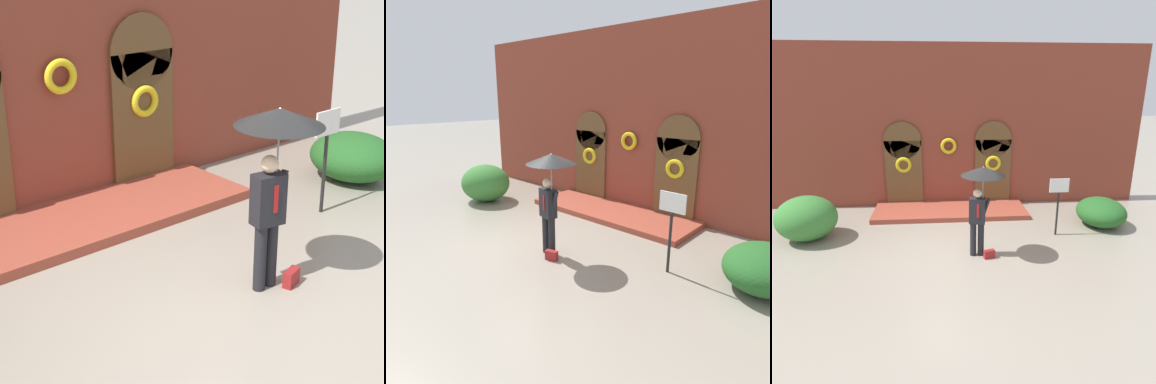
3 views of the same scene
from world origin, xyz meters
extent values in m
plane|color=gray|center=(0.00, 0.00, 0.00)|extent=(80.00, 80.00, 0.00)
cube|color=brown|center=(0.00, 4.20, 2.80)|extent=(14.00, 0.50, 5.60)
cube|color=brown|center=(1.60, 3.91, 1.20)|extent=(1.30, 0.08, 2.40)
cylinder|color=brown|center=(1.60, 3.91, 2.40)|extent=(1.30, 0.08, 1.30)
torus|color=yellow|center=(1.60, 3.84, 1.55)|extent=(0.56, 0.12, 0.56)
torus|color=yellow|center=(0.00, 3.84, 2.20)|extent=(0.56, 0.12, 0.56)
cube|color=#98402E|center=(0.00, 3.05, 0.08)|extent=(5.20, 1.80, 0.16)
cylinder|color=black|center=(0.47, -0.09, 0.45)|extent=(0.16, 0.16, 0.90)
cylinder|color=black|center=(0.67, -0.09, 0.45)|extent=(0.16, 0.16, 0.90)
cube|color=black|center=(0.57, -0.09, 1.23)|extent=(0.44, 0.32, 0.66)
cube|color=#A51919|center=(0.57, -0.22, 1.27)|extent=(0.06, 0.02, 0.36)
sphere|color=beige|center=(0.57, -0.09, 1.69)|extent=(0.22, 0.22, 0.22)
cylinder|color=black|center=(0.79, -0.09, 1.33)|extent=(0.22, 0.09, 0.46)
cylinder|color=gray|center=(0.70, -0.09, 1.65)|extent=(0.02, 0.02, 0.98)
cone|color=black|center=(0.70, -0.09, 2.25)|extent=(1.10, 1.10, 0.22)
cone|color=white|center=(0.70, -0.09, 2.27)|extent=(0.61, 0.61, 0.20)
cube|color=maroon|center=(0.86, -0.29, 0.11)|extent=(0.30, 0.19, 0.22)
cylinder|color=black|center=(3.04, 0.98, 0.65)|extent=(0.06, 0.06, 1.30)
cube|color=white|center=(3.04, 0.98, 1.52)|extent=(0.56, 0.03, 0.40)
ellipsoid|color=#235B23|center=(4.69, 1.60, 0.44)|extent=(1.48, 1.67, 0.87)
camera|label=1|loc=(-4.85, -5.03, 4.26)|focal=60.00mm
camera|label=2|loc=(6.02, -5.02, 3.55)|focal=32.00mm
camera|label=3|loc=(-0.41, -8.09, 4.24)|focal=32.00mm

